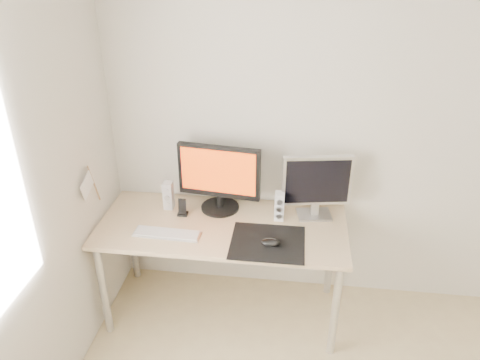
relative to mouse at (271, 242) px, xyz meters
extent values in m
plane|color=silver|center=(0.60, 0.56, 0.50)|extent=(3.50, 0.00, 3.50)
cube|color=black|center=(-0.02, 0.03, -0.02)|extent=(0.45, 0.40, 0.00)
ellipsoid|color=black|center=(0.00, 0.00, 0.00)|extent=(0.12, 0.07, 0.04)
cube|color=#D1B587|center=(-0.33, 0.19, -0.04)|extent=(1.60, 0.70, 0.03)
cylinder|color=silver|center=(-1.07, -0.10, -0.40)|extent=(0.05, 0.05, 0.70)
cylinder|color=silver|center=(0.41, -0.10, -0.40)|extent=(0.05, 0.05, 0.70)
cylinder|color=silver|center=(-1.07, 0.48, -0.40)|extent=(0.05, 0.05, 0.70)
cylinder|color=silver|center=(0.41, 0.48, -0.40)|extent=(0.05, 0.05, 0.70)
cylinder|color=black|center=(-0.37, 0.39, -0.02)|extent=(0.29, 0.29, 0.02)
cylinder|color=black|center=(-0.37, 0.39, 0.05)|extent=(0.04, 0.04, 0.12)
cube|color=black|center=(-0.37, 0.38, 0.26)|extent=(0.55, 0.11, 0.36)
cube|color=orange|center=(-0.38, 0.36, 0.27)|extent=(0.50, 0.06, 0.30)
cube|color=#ACABAE|center=(0.26, 0.38, -0.02)|extent=(0.24, 0.19, 0.01)
cube|color=silver|center=(0.26, 0.38, 0.04)|extent=(0.06, 0.05, 0.10)
cube|color=silver|center=(0.26, 0.38, 0.24)|extent=(0.45, 0.11, 0.34)
cube|color=black|center=(0.27, 0.36, 0.24)|extent=(0.40, 0.07, 0.30)
cube|color=silver|center=(-0.72, 0.36, 0.07)|extent=(0.06, 0.07, 0.20)
cylinder|color=silver|center=(-0.72, 0.31, 0.02)|extent=(0.04, 0.01, 0.04)
cylinder|color=#AFAFB1|center=(-0.72, 0.31, 0.07)|extent=(0.04, 0.01, 0.04)
cylinder|color=silver|center=(-0.72, 0.31, 0.13)|extent=(0.04, 0.01, 0.04)
cube|color=white|center=(0.03, 0.31, 0.07)|extent=(0.06, 0.07, 0.20)
cylinder|color=#ABABAD|center=(0.03, 0.27, 0.02)|extent=(0.04, 0.01, 0.04)
cylinder|color=silver|center=(0.03, 0.27, 0.07)|extent=(0.04, 0.01, 0.04)
cylinder|color=silver|center=(0.03, 0.27, 0.13)|extent=(0.04, 0.01, 0.04)
cube|color=#B5B6B8|center=(-0.65, 0.04, -0.02)|extent=(0.42, 0.14, 0.01)
cube|color=silver|center=(-0.65, 0.04, -0.01)|extent=(0.40, 0.12, 0.01)
cube|color=black|center=(-0.61, 0.28, -0.02)|extent=(0.07, 0.06, 0.01)
cube|color=black|center=(-0.61, 0.28, 0.04)|extent=(0.05, 0.02, 0.11)
cylinder|color=#A57F54|center=(-1.12, 0.11, 0.27)|extent=(0.01, 0.10, 0.29)
cube|color=white|center=(-1.11, 0.02, 0.31)|extent=(0.00, 0.19, 0.15)
camera|label=1|loc=(0.11, -2.31, 1.64)|focal=35.00mm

